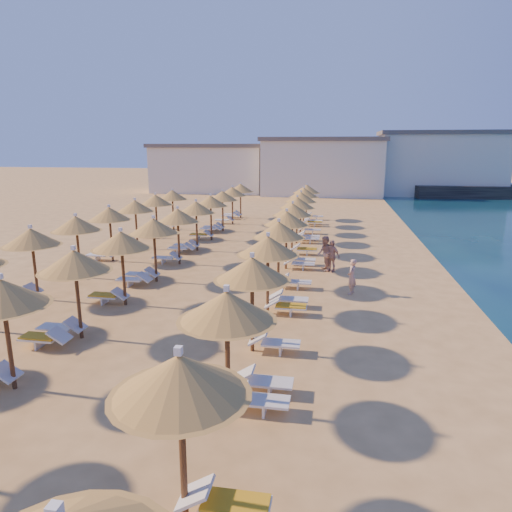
% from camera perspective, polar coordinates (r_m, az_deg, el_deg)
% --- Properties ---
extents(ground, '(220.00, 220.00, 0.00)m').
position_cam_1_polar(ground, '(17.77, -4.46, -6.99)').
color(ground, '#E4AD64').
rests_on(ground, ground).
extents(hotel_blocks, '(45.92, 11.19, 8.10)m').
position_cam_1_polar(hotel_blocks, '(62.09, 9.22, 11.10)').
color(hotel_blocks, silver).
rests_on(hotel_blocks, ground).
extents(parasol_row_east, '(2.36, 38.73, 3.15)m').
position_cam_1_polar(parasol_row_east, '(21.67, 3.39, 3.92)').
color(parasol_row_east, brown).
rests_on(parasol_row_east, ground).
extents(parasol_row_west, '(2.36, 38.73, 3.15)m').
position_cam_1_polar(parasol_row_west, '(23.02, -11.12, 4.26)').
color(parasol_row_west, brown).
rests_on(parasol_row_west, ground).
extents(parasol_row_inland, '(2.36, 25.51, 3.15)m').
position_cam_1_polar(parasol_row_inland, '(24.66, -19.60, 4.34)').
color(parasol_row_inland, brown).
rests_on(parasol_row_inland, ground).
extents(loungers, '(12.65, 36.98, 0.66)m').
position_cam_1_polar(loungers, '(22.81, -7.46, -1.49)').
color(loungers, white).
rests_on(loungers, ground).
extents(beachgoer_b, '(0.87, 1.01, 1.80)m').
position_cam_1_polar(beachgoer_b, '(23.47, 8.59, 0.30)').
color(beachgoer_b, tan).
rests_on(beachgoer_b, ground).
extents(beachgoer_c, '(1.01, 0.90, 1.64)m').
position_cam_1_polar(beachgoer_c, '(23.38, 9.42, 0.02)').
color(beachgoer_c, tan).
rests_on(beachgoer_c, ground).
extents(beachgoer_a, '(0.52, 0.65, 1.54)m').
position_cam_1_polar(beachgoer_a, '(20.02, 11.88, -2.54)').
color(beachgoer_a, tan).
rests_on(beachgoer_a, ground).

